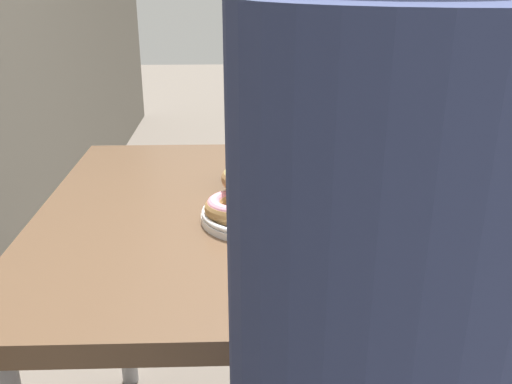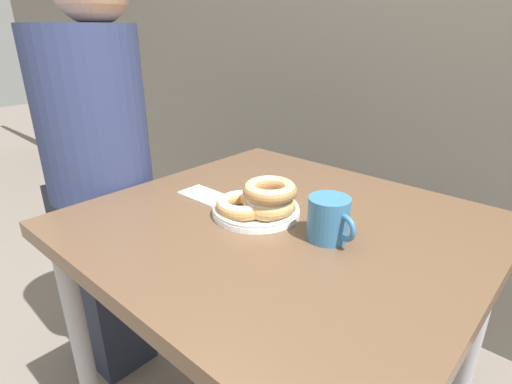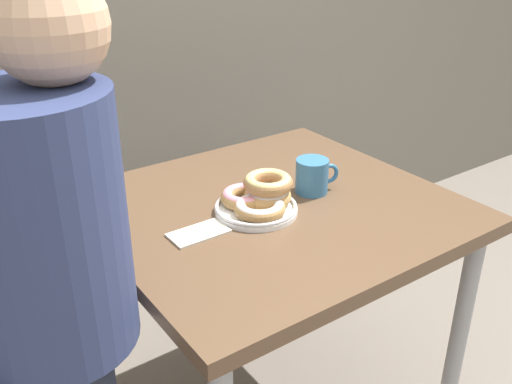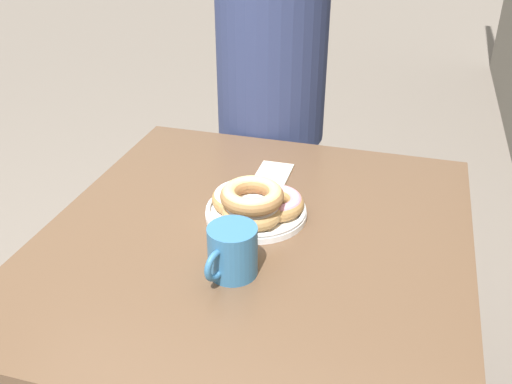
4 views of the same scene
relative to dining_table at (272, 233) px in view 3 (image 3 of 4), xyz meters
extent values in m
cube|color=brown|center=(0.00, 0.00, 0.07)|extent=(0.93, 0.87, 0.04)
cylinder|color=#99999E|center=(0.40, -0.37, -0.31)|extent=(0.05, 0.05, 0.73)
cylinder|color=#99999E|center=(-0.40, 0.37, -0.31)|extent=(0.05, 0.05, 0.73)
cylinder|color=#99999E|center=(0.40, 0.37, -0.31)|extent=(0.05, 0.05, 0.73)
cylinder|color=white|center=(-0.07, -0.02, 0.10)|extent=(0.22, 0.22, 0.01)
torus|color=white|center=(-0.07, -0.02, 0.11)|extent=(0.22, 0.22, 0.01)
torus|color=tan|center=(-0.03, -0.01, 0.13)|extent=(0.18, 0.18, 0.04)
torus|color=white|center=(-0.03, -0.01, 0.13)|extent=(0.16, 0.16, 0.03)
torus|color=#B2844C|center=(-0.08, 0.02, 0.12)|extent=(0.17, 0.17, 0.04)
torus|color=pink|center=(-0.08, 0.02, 0.13)|extent=(0.16, 0.16, 0.03)
torus|color=#B2844C|center=(-0.08, -0.05, 0.12)|extent=(0.14, 0.14, 0.03)
torus|color=white|center=(-0.08, -0.05, 0.13)|extent=(0.13, 0.13, 0.03)
torus|color=#9E7042|center=(-0.03, -0.01, 0.17)|extent=(0.18, 0.18, 0.04)
torus|color=#E0D17F|center=(-0.03, -0.01, 0.17)|extent=(0.17, 0.17, 0.03)
cylinder|color=teal|center=(0.13, 0.00, 0.14)|extent=(0.09, 0.09, 0.10)
cylinder|color=#382114|center=(0.13, 0.00, 0.18)|extent=(0.08, 0.08, 0.00)
torus|color=teal|center=(0.18, -0.02, 0.14)|extent=(0.06, 0.03, 0.06)
cylinder|color=navy|center=(-0.63, -0.13, 0.28)|extent=(0.32, 0.32, 0.51)
sphere|color=tan|center=(-0.56, -0.12, 0.63)|extent=(0.21, 0.21, 0.21)
cube|color=beige|center=(-0.25, -0.03, 0.09)|extent=(0.15, 0.08, 0.01)
camera|label=1|loc=(-1.10, 0.02, 0.56)|focal=40.00mm
camera|label=2|loc=(0.54, -0.69, 0.52)|focal=28.00mm
camera|label=3|loc=(-0.83, -1.10, 0.79)|focal=40.00mm
camera|label=4|loc=(0.94, 0.27, 0.75)|focal=40.00mm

